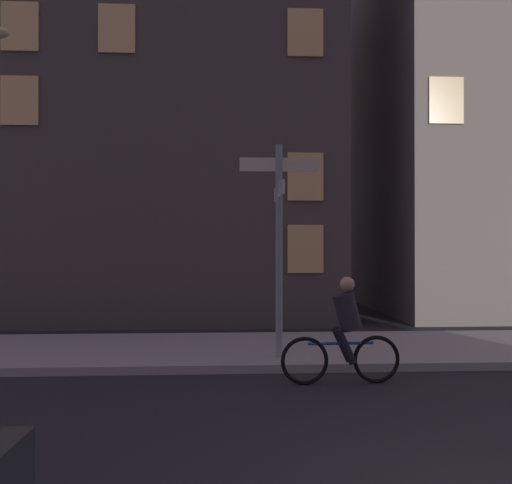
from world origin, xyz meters
name	(u,v)px	position (x,y,z in m)	size (l,w,h in m)	color
sidewalk_kerb	(327,349)	(0.00, 6.72, 0.07)	(40.00, 3.48, 0.14)	#9E9991
signpost	(279,230)	(-1.04, 5.64, 2.35)	(1.38, 1.60, 3.70)	gray
cyclist	(344,334)	(-0.19, 4.23, 0.75)	(1.82, 0.34, 1.61)	black
building_left_block	(142,123)	(-4.64, 14.11, 6.03)	(11.69, 8.50, 12.05)	#4C443D
building_right_block	(499,30)	(6.95, 13.68, 9.12)	(8.15, 7.37, 18.25)	slate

